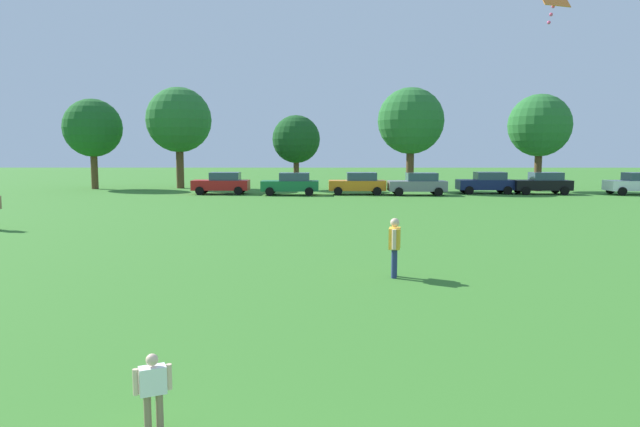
{
  "coord_description": "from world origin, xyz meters",
  "views": [
    {
      "loc": [
        0.65,
        -2.57,
        3.36
      ],
      "look_at": [
        0.57,
        10.23,
        1.95
      ],
      "focal_mm": 32.26,
      "sensor_mm": 36.0,
      "label": 1
    }
  ],
  "objects_px": {
    "tree_center": "(296,139)",
    "adult_bystander": "(395,242)",
    "tree_left": "(179,120)",
    "tree_far_right": "(540,126)",
    "parked_car_orange_2": "(358,183)",
    "parked_car_navy_4": "(486,183)",
    "parked_car_white_6": "(637,183)",
    "kite": "(553,1)",
    "parked_car_black_5": "(542,183)",
    "child_kite_flyer": "(153,385)",
    "parked_car_red_0": "(222,183)",
    "parked_car_green_1": "(291,184)",
    "tree_far_left": "(93,128)",
    "tree_right": "(411,121)",
    "parked_car_gray_3": "(418,184)"
  },
  "relations": [
    {
      "from": "adult_bystander",
      "to": "tree_far_left",
      "type": "bearing_deg",
      "value": -138.16
    },
    {
      "from": "parked_car_black_5",
      "to": "parked_car_orange_2",
      "type": "bearing_deg",
      "value": 1.88
    },
    {
      "from": "parked_car_gray_3",
      "to": "adult_bystander",
      "type": "bearing_deg",
      "value": 79.45
    },
    {
      "from": "tree_center",
      "to": "tree_right",
      "type": "xyz_separation_m",
      "value": [
        9.53,
        -1.45,
        1.46
      ]
    },
    {
      "from": "tree_left",
      "to": "tree_center",
      "type": "xyz_separation_m",
      "value": [
        10.42,
        -1.7,
        -1.72
      ]
    },
    {
      "from": "child_kite_flyer",
      "to": "tree_far_right",
      "type": "bearing_deg",
      "value": 39.73
    },
    {
      "from": "parked_car_orange_2",
      "to": "parked_car_navy_4",
      "type": "distance_m",
      "value": 10.1
    },
    {
      "from": "tree_far_right",
      "to": "parked_car_white_6",
      "type": "bearing_deg",
      "value": -33.39
    },
    {
      "from": "kite",
      "to": "parked_car_white_6",
      "type": "distance_m",
      "value": 32.81
    },
    {
      "from": "adult_bystander",
      "to": "parked_car_gray_3",
      "type": "relative_size",
      "value": 0.37
    },
    {
      "from": "tree_left",
      "to": "tree_far_right",
      "type": "distance_m",
      "value": 30.71
    },
    {
      "from": "adult_bystander",
      "to": "parked_car_navy_4",
      "type": "xyz_separation_m",
      "value": [
        10.83,
        29.75,
        -0.08
      ]
    },
    {
      "from": "adult_bystander",
      "to": "tree_right",
      "type": "distance_m",
      "value": 33.68
    },
    {
      "from": "parked_car_gray_3",
      "to": "tree_far_left",
      "type": "relative_size",
      "value": 0.55
    },
    {
      "from": "tree_far_left",
      "to": "tree_right",
      "type": "distance_m",
      "value": 27.29
    },
    {
      "from": "child_kite_flyer",
      "to": "tree_far_right",
      "type": "height_order",
      "value": "tree_far_right"
    },
    {
      "from": "child_kite_flyer",
      "to": "kite",
      "type": "xyz_separation_m",
      "value": [
        8.5,
        10.17,
        6.98
      ]
    },
    {
      "from": "child_kite_flyer",
      "to": "tree_far_left",
      "type": "height_order",
      "value": "tree_far_left"
    },
    {
      "from": "tree_far_right",
      "to": "parked_car_black_5",
      "type": "bearing_deg",
      "value": -104.72
    },
    {
      "from": "parked_car_red_0",
      "to": "tree_far_left",
      "type": "bearing_deg",
      "value": -26.01
    },
    {
      "from": "parked_car_green_1",
      "to": "parked_car_gray_3",
      "type": "height_order",
      "value": "same"
    },
    {
      "from": "kite",
      "to": "parked_car_black_5",
      "type": "xyz_separation_m",
      "value": [
        10.4,
        27.53,
        -6.69
      ]
    },
    {
      "from": "parked_car_gray_3",
      "to": "parked_car_green_1",
      "type": "bearing_deg",
      "value": -0.35
    },
    {
      "from": "parked_car_white_6",
      "to": "tree_far_right",
      "type": "xyz_separation_m",
      "value": [
        -6.07,
        4.0,
        4.52
      ]
    },
    {
      "from": "child_kite_flyer",
      "to": "parked_car_orange_2",
      "type": "distance_m",
      "value": 37.53
    },
    {
      "from": "parked_car_orange_2",
      "to": "parked_car_black_5",
      "type": "bearing_deg",
      "value": -178.12
    },
    {
      "from": "tree_center",
      "to": "adult_bystander",
      "type": "bearing_deg",
      "value": -83.01
    },
    {
      "from": "parked_car_gray_3",
      "to": "parked_car_white_6",
      "type": "height_order",
      "value": "same"
    },
    {
      "from": "parked_car_green_1",
      "to": "parked_car_white_6",
      "type": "bearing_deg",
      "value": -178.95
    },
    {
      "from": "parked_car_navy_4",
      "to": "adult_bystander",
      "type": "bearing_deg",
      "value": 70.0
    },
    {
      "from": "child_kite_flyer",
      "to": "parked_car_white_6",
      "type": "relative_size",
      "value": 0.22
    },
    {
      "from": "kite",
      "to": "tree_left",
      "type": "distance_m",
      "value": 39.37
    },
    {
      "from": "parked_car_red_0",
      "to": "tree_far_left",
      "type": "xyz_separation_m",
      "value": [
        -12.18,
        5.94,
        4.41
      ]
    },
    {
      "from": "adult_bystander",
      "to": "parked_car_navy_4",
      "type": "height_order",
      "value": "parked_car_navy_4"
    },
    {
      "from": "parked_car_black_5",
      "to": "tree_far_right",
      "type": "distance_m",
      "value": 5.77
    },
    {
      "from": "parked_car_black_5",
      "to": "tree_far_right",
      "type": "xyz_separation_m",
      "value": [
        0.91,
        3.47,
        4.52
      ]
    },
    {
      "from": "parked_car_red_0",
      "to": "parked_car_gray_3",
      "type": "relative_size",
      "value": 1.0
    },
    {
      "from": "tree_far_left",
      "to": "tree_far_right",
      "type": "relative_size",
      "value": 0.98
    },
    {
      "from": "parked_car_red_0",
      "to": "parked_car_green_1",
      "type": "height_order",
      "value": "same"
    },
    {
      "from": "tree_left",
      "to": "parked_car_gray_3",
      "type": "bearing_deg",
      "value": -21.62
    },
    {
      "from": "tree_right",
      "to": "tree_center",
      "type": "bearing_deg",
      "value": 171.34
    },
    {
      "from": "parked_car_black_5",
      "to": "parked_car_white_6",
      "type": "relative_size",
      "value": 1.0
    },
    {
      "from": "parked_car_black_5",
      "to": "parked_car_white_6",
      "type": "height_order",
      "value": "same"
    },
    {
      "from": "parked_car_orange_2",
      "to": "tree_far_left",
      "type": "relative_size",
      "value": 0.55
    },
    {
      "from": "parked_car_orange_2",
      "to": "tree_center",
      "type": "height_order",
      "value": "tree_center"
    },
    {
      "from": "parked_car_red_0",
      "to": "parked_car_navy_4",
      "type": "relative_size",
      "value": 1.0
    },
    {
      "from": "tree_left",
      "to": "parked_car_black_5",
      "type": "bearing_deg",
      "value": -12.95
    },
    {
      "from": "tree_far_right",
      "to": "kite",
      "type": "bearing_deg",
      "value": -110.05
    },
    {
      "from": "adult_bystander",
      "to": "tree_right",
      "type": "relative_size",
      "value": 0.19
    },
    {
      "from": "child_kite_flyer",
      "to": "tree_far_left",
      "type": "distance_m",
      "value": 47.3
    }
  ]
}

